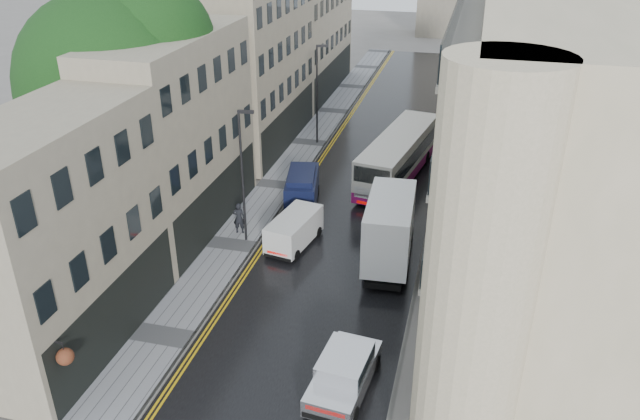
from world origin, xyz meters
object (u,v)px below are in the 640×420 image
at_px(tree_near, 115,113).
at_px(pedestrian, 239,218).
at_px(white_lorry, 366,242).
at_px(silver_hatchback, 309,393).
at_px(cream_bus, 367,170).
at_px(lamp_post_far, 317,96).
at_px(navy_van, 286,198).
at_px(tree_far, 215,68).
at_px(white_van, 269,239).
at_px(lamp_post_near, 243,178).

distance_m(tree_near, pedestrian, 8.84).
xyz_separation_m(white_lorry, silver_hatchback, (-0.36, -9.75, -1.14)).
xyz_separation_m(cream_bus, pedestrian, (-6.00, -7.43, -0.49)).
distance_m(white_lorry, pedestrian, 8.25).
height_order(white_lorry, lamp_post_far, lamp_post_far).
xyz_separation_m(navy_van, lamp_post_far, (-1.25, 12.37, 2.69)).
xyz_separation_m(silver_hatchback, navy_van, (-5.54, 15.23, 0.35)).
bearing_deg(tree_far, pedestrian, -63.21).
distance_m(white_lorry, silver_hatchback, 9.82).
height_order(white_van, navy_van, navy_van).
bearing_deg(tree_near, silver_hatchback, -39.85).
xyz_separation_m(pedestrian, lamp_post_near, (0.64, -0.68, 2.83)).
bearing_deg(silver_hatchback, tree_near, 146.13).
bearing_deg(tree_far, lamp_post_far, 22.85).
xyz_separation_m(navy_van, pedestrian, (-1.90, -2.96, -0.13)).
relative_size(cream_bus, silver_hatchback, 2.56).
bearing_deg(white_van, pedestrian, 154.75).
distance_m(tree_near, tree_far, 13.02).
bearing_deg(tree_near, tree_far, 88.68).
bearing_deg(navy_van, cream_bus, 36.56).
distance_m(tree_near, cream_bus, 15.85).
bearing_deg(lamp_post_near, lamp_post_far, 82.11).
height_order(pedestrian, lamp_post_near, lamp_post_near).
bearing_deg(lamp_post_near, silver_hatchback, -67.49).
bearing_deg(white_lorry, lamp_post_far, 108.70).
xyz_separation_m(lamp_post_near, lamp_post_far, (0.00, 16.02, -0.00)).
distance_m(cream_bus, navy_van, 6.08).
bearing_deg(white_van, lamp_post_near, 160.08).
bearing_deg(cream_bus, navy_van, -123.10).
distance_m(cream_bus, white_van, 9.83).
distance_m(white_van, pedestrian, 2.90).
xyz_separation_m(tree_far, cream_bus, (12.27, -4.99, -4.68)).
height_order(white_lorry, navy_van, white_lorry).
height_order(silver_hatchback, pedestrian, pedestrian).
relative_size(white_van, lamp_post_near, 0.54).
bearing_deg(tree_far, white_van, -58.54).
relative_size(cream_bus, lamp_post_far, 1.49).
distance_m(cream_bus, pedestrian, 9.56).
relative_size(white_van, pedestrian, 2.16).
bearing_deg(pedestrian, cream_bus, -137.32).
xyz_separation_m(tree_near, white_van, (8.93, -1.10, -6.01)).
bearing_deg(white_van, tree_far, 131.70).
xyz_separation_m(silver_hatchback, white_van, (-5.08, 10.59, 0.09)).
bearing_deg(cream_bus, lamp_post_far, 133.62).
distance_m(pedestrian, lamp_post_far, 15.61).
relative_size(tree_near, silver_hatchback, 3.17).
height_order(cream_bus, lamp_post_near, lamp_post_near).
xyz_separation_m(cream_bus, lamp_post_far, (-5.36, 7.90, 2.34)).
height_order(tree_far, pedestrian, tree_far).
relative_size(tree_near, navy_van, 3.02).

